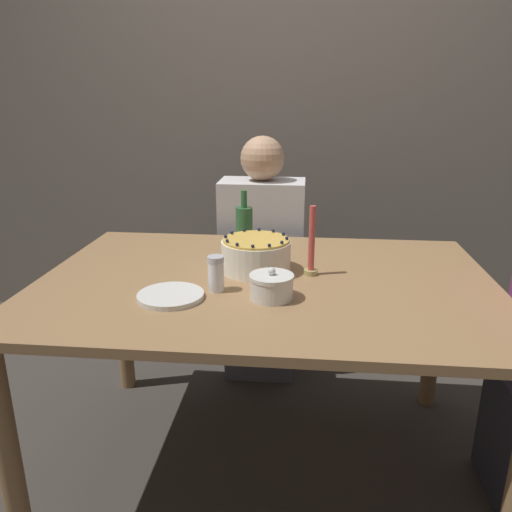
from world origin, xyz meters
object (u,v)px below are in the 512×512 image
cake (256,255)px  candle (311,248)px  person_man_blue_shirt (262,273)px  sugar_shaker (216,273)px  bottle (244,227)px  sugar_bowl (271,286)px

cake → candle: candle is taller
cake → person_man_blue_shirt: size_ratio=0.21×
sugar_shaker → candle: size_ratio=0.48×
sugar_shaker → candle: bearing=31.3°
person_man_blue_shirt → bottle: bearing=85.0°
sugar_shaker → bottle: bearing=85.7°
sugar_shaker → person_man_blue_shirt: (0.07, 0.86, -0.31)m
sugar_shaker → candle: 0.35m
sugar_bowl → person_man_blue_shirt: 0.95m
cake → person_man_blue_shirt: 0.72m
candle → person_man_blue_shirt: 0.79m
bottle → person_man_blue_shirt: size_ratio=0.20×
cake → sugar_bowl: cake is taller
candle → bottle: candle is taller
sugar_bowl → sugar_shaker: 0.19m
sugar_shaker → person_man_blue_shirt: size_ratio=0.10×
cake → sugar_bowl: (0.07, -0.25, -0.02)m
bottle → cake: bearing=-73.7°
cake → sugar_shaker: bearing=-117.7°
cake → sugar_bowl: bearing=-73.5°
candle → bottle: 0.38m
sugar_shaker → sugar_bowl: bearing=-13.5°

